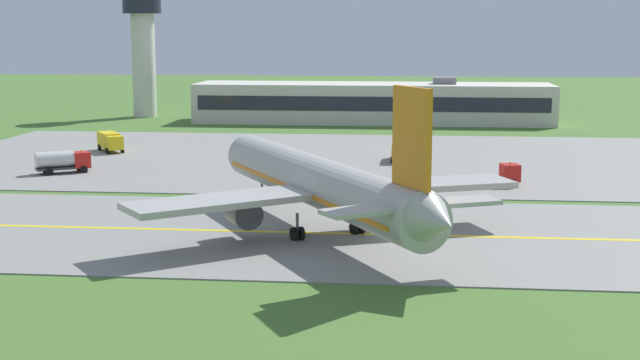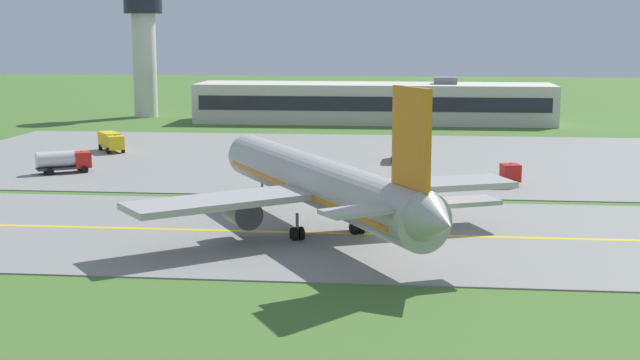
% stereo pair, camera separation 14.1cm
% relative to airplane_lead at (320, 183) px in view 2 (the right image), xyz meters
% --- Properties ---
extents(ground_plane, '(500.00, 500.00, 0.00)m').
position_rel_airplane_lead_xyz_m(ground_plane, '(6.42, -0.14, -4.13)').
color(ground_plane, '#47702D').
extents(taxiway_strip, '(240.00, 28.00, 0.10)m').
position_rel_airplane_lead_xyz_m(taxiway_strip, '(6.42, -0.14, -4.08)').
color(taxiway_strip, gray).
rests_on(taxiway_strip, ground).
extents(apron_pad, '(140.00, 52.00, 0.10)m').
position_rel_airplane_lead_xyz_m(apron_pad, '(16.42, 41.86, -4.08)').
color(apron_pad, gray).
rests_on(apron_pad, ground).
extents(taxiway_centreline, '(220.00, 0.60, 0.01)m').
position_rel_airplane_lead_xyz_m(taxiway_centreline, '(6.42, -0.14, -4.03)').
color(taxiway_centreline, yellow).
rests_on(taxiway_centreline, taxiway_strip).
extents(airplane_lead, '(29.99, 36.05, 12.70)m').
position_rel_airplane_lead_xyz_m(airplane_lead, '(0.00, 0.00, 0.00)').
color(airplane_lead, '#ADADA8').
rests_on(airplane_lead, ground).
extents(service_truck_baggage, '(6.68, 3.31, 2.59)m').
position_rel_airplane_lead_xyz_m(service_truck_baggage, '(16.45, 23.44, -2.95)').
color(service_truck_baggage, red).
rests_on(service_truck_baggage, ground).
extents(service_truck_fuel, '(5.08, 6.11, 2.60)m').
position_rel_airplane_lead_xyz_m(service_truck_fuel, '(-33.16, 45.24, -2.60)').
color(service_truck_fuel, yellow).
rests_on(service_truck_fuel, ground).
extents(service_truck_catering, '(6.15, 4.98, 2.65)m').
position_rel_airplane_lead_xyz_m(service_truck_catering, '(-32.38, 26.91, -2.60)').
color(service_truck_catering, red).
rests_on(service_truck_catering, ground).
extents(service_truck_pushback, '(2.57, 6.09, 2.60)m').
position_rel_airplane_lead_xyz_m(service_truck_pushback, '(6.07, 40.74, -2.60)').
color(service_truck_pushback, orange).
rests_on(service_truck_pushback, ground).
extents(terminal_building, '(63.16, 13.37, 8.13)m').
position_rel_airplane_lead_xyz_m(terminal_building, '(0.47, 88.15, -0.65)').
color(terminal_building, beige).
rests_on(terminal_building, ground).
extents(control_tower, '(7.60, 7.60, 24.37)m').
position_rel_airplane_lead_xyz_m(control_tower, '(-43.23, 94.02, 10.68)').
color(control_tower, silver).
rests_on(control_tower, ground).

